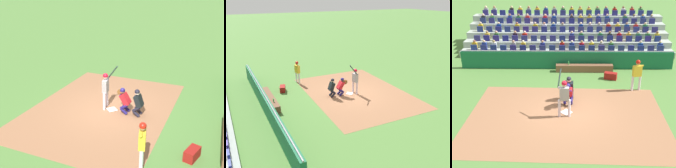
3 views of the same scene
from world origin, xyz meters
The scene contains 8 objects.
ground_plane centered at (0.00, 0.00, 0.00)m, with size 160.00×160.00×0.00m, color #4D7B38.
infield_dirt_patch centered at (0.00, 0.50, 0.00)m, with size 8.93×6.38×0.01m, color #946344.
home_plate_marker centered at (0.00, 0.00, 0.02)m, with size 0.44×0.44×0.02m, color white.
batter_at_plate centered at (0.10, 0.35, 1.11)m, with size 0.60×0.69×2.16m.
catcher_crouching centered at (-0.07, -0.64, 0.70)m, with size 0.48×0.71×1.25m.
home_plate_umpire centered at (-0.12, -1.31, 0.71)m, with size 0.48×0.48×1.30m.
equipment_duffel_bag centered at (-2.58, -4.02, 0.20)m, with size 0.72×0.36×0.40m, color maroon.
on_deck_batter centered at (-3.74, -2.50, 1.06)m, with size 0.60×0.31×1.74m.
Camera 1 is at (-11.24, -4.37, 6.03)m, focal length 44.68 mm.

